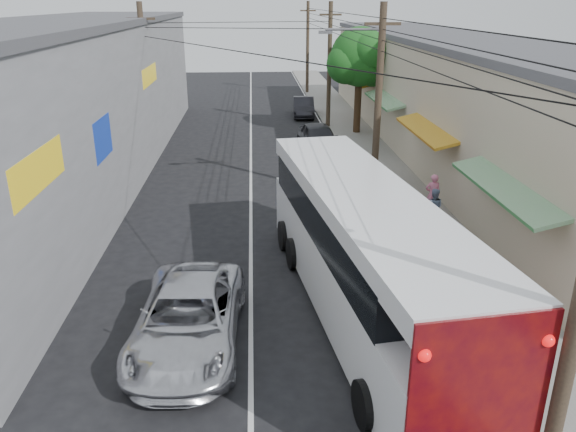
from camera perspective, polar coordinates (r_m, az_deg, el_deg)
name	(u,v)px	position (r m, az deg, el deg)	size (l,w,h in m)	color
ground	(251,417)	(12.31, -3.80, -19.70)	(120.00, 120.00, 0.00)	black
sidewalk	(370,157)	(31.05, 8.35, 5.95)	(3.00, 80.00, 0.12)	slate
building_right	(445,93)	(33.50, 15.65, 11.92)	(7.09, 40.00, 6.25)	#B6AC90
building_left	(69,99)	(29.01, -21.33, 10.97)	(7.20, 36.00, 7.25)	gray
utility_poles	(309,81)	(30.06, 2.15, 13.58)	(11.80, 45.28, 8.00)	#473828
street_tree	(361,59)	(36.13, 7.40, 15.55)	(4.40, 4.00, 6.60)	#3F2B19
coach_bus	(362,250)	(15.06, 7.49, -3.46)	(4.10, 12.47, 3.53)	white
jeepney	(188,318)	(14.17, -10.11, -10.21)	(2.51, 5.43, 1.51)	silver
parked_suv	(359,185)	(23.90, 7.27, 3.14)	(2.09, 5.14, 1.49)	gray
parked_car_mid	(319,139)	(31.64, 3.13, 7.85)	(1.94, 4.81, 1.64)	#26272C
parked_car_far	(304,107)	(42.09, 1.60, 11.01)	(1.47, 4.23, 1.39)	black
pedestrian_near	(433,194)	(22.67, 14.47, 2.14)	(0.60, 0.39, 1.64)	pink
pedestrian_far	(433,208)	(21.45, 14.54, 0.82)	(0.72, 0.56, 1.48)	#8398BE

